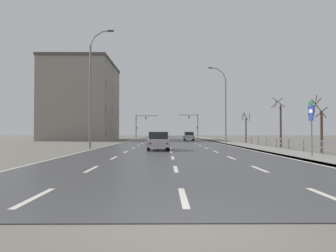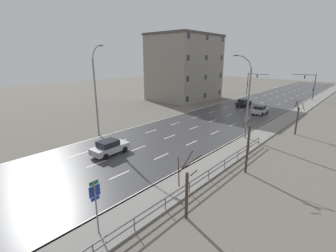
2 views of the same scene
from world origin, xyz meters
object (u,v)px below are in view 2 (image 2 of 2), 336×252
Objects in this scene: car_far_left at (244,102)px; highway_sign at (96,200)px; traffic_signal_left at (252,80)px; car_mid_centre at (110,147)px; brick_building at (185,67)px; street_lamp_left_bank at (96,93)px; street_lamp_midground at (247,99)px; traffic_signal_right at (310,83)px; car_far_right at (260,110)px.

highway_sign is at bearing -75.70° from car_far_left.
traffic_signal_left is at bearing 109.07° from car_far_left.
car_mid_centre is 37.73m from brick_building.
car_far_left is (5.96, 31.19, -4.76)m from street_lamp_left_bank.
street_lamp_midground reaches higher than traffic_signal_right.
brick_building is (-23.81, -18.04, 3.52)m from traffic_signal_right.
brick_building reaches higher than street_lamp_midground.
traffic_signal_left is at bearing 89.23° from street_lamp_left_bank.
highway_sign is 0.21× the size of brick_building.
traffic_signal_left is 23.90m from car_far_right.
highway_sign is 59.23m from traffic_signal_right.
car_far_left is at bearing 114.38° from street_lamp_midground.
highway_sign is 0.59× the size of traffic_signal_left.
car_far_left is at bearing 88.19° from car_mid_centre.
street_lamp_left_bank is 0.69× the size of brick_building.
brick_building is at bearing 141.60° from street_lamp_midground.
street_lamp_midground is 38.77m from traffic_signal_left.
street_lamp_midground is 1.73× the size of traffic_signal_left.
car_mid_centre is at bearing -88.31° from car_far_left.
street_lamp_midground is 22.10m from car_far_left.
traffic_signal_right is at bearing 78.60° from car_mid_centre.
street_lamp_left_bank is at bearing -142.54° from street_lamp_midground.
car_far_left is at bearing 138.38° from car_far_right.
car_far_right is (-4.55, 36.77, -1.43)m from highway_sign.
street_lamp_midground is 0.90× the size of street_lamp_left_bank.
highway_sign reaches higher than car_far_left.
street_lamp_left_bank reaches higher than traffic_signal_right.
car_far_right is 1.00× the size of car_far_left.
highway_sign is at bearing -33.42° from street_lamp_left_bank.
highway_sign reaches higher than car_mid_centre.
car_mid_centre is at bearing -24.42° from street_lamp_left_bank.
highway_sign is (15.86, -10.47, -3.33)m from street_lamp_left_bank.
street_lamp_left_bank is at bearing -73.03° from brick_building.
traffic_signal_right is 1.49× the size of car_mid_centre.
street_lamp_left_bank is 1.92× the size of traffic_signal_left.
traffic_signal_left is (0.64, 47.46, -1.63)m from street_lamp_left_bank.
traffic_signal_right is at bearing 37.16° from brick_building.
brick_building is (-9.36, 30.68, 2.04)m from street_lamp_left_bank.
brick_building is (-10.00, -16.78, 3.67)m from traffic_signal_left.
traffic_signal_right is 22.87m from car_far_right.
brick_building reaches higher than traffic_signal_right.
traffic_signal_right reaches higher than highway_sign.
car_far_left is at bearing 79.17° from street_lamp_left_bank.
street_lamp_left_bank is 47.49m from traffic_signal_left.
highway_sign reaches higher than car_far_right.
car_far_right is at bearing 103.62° from street_lamp_midground.
traffic_signal_right reaches higher than car_mid_centre.
street_lamp_midground is at bearing 56.76° from car_mid_centre.
street_lamp_midground is 15.87m from car_far_right.
traffic_signal_left is at bearing -174.76° from traffic_signal_right.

